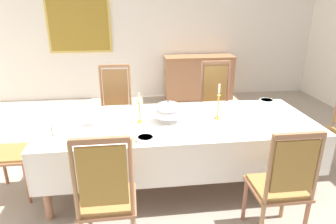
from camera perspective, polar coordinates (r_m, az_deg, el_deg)
name	(u,v)px	position (r m, az deg, el deg)	size (l,w,h in m)	color
ground	(176,175)	(3.63, 1.65, -12.16)	(6.83, 6.33, 0.04)	#A29585
back_wall	(153,19)	(6.25, -2.86, 17.61)	(6.83, 0.08, 3.24)	silver
dining_table	(179,127)	(3.17, 2.19, -2.88)	(2.84, 1.11, 0.75)	#9C694E
tablecloth	(179,130)	(3.19, 2.18, -3.56)	(2.86, 1.13, 0.43)	white
chair_south_a	(107,196)	(2.36, -11.79, -15.60)	(0.44, 0.42, 1.11)	#A26E47
chair_north_a	(116,108)	(4.08, -9.97, 0.74)	(0.44, 0.42, 1.16)	#A66451
chair_south_b	(282,184)	(2.64, 21.15, -12.84)	(0.44, 0.42, 1.07)	#A06551
chair_north_b	(216,104)	(4.23, 9.35, 1.62)	(0.44, 0.42, 1.17)	#987349
chair_head_west	(2,147)	(3.45, -29.43, -5.84)	(0.42, 0.44, 1.10)	#9D7643
chair_head_east	(334,128)	(3.93, 29.46, -2.77)	(0.42, 0.44, 1.10)	#9D744B
soup_tureen	(168,111)	(3.09, 0.06, 0.15)	(0.29, 0.29, 0.23)	white
candlestick_west	(140,111)	(3.06, -5.50, 0.21)	(0.07, 0.07, 0.33)	gold
candlestick_east	(218,105)	(3.18, 9.70, 1.37)	(0.07, 0.07, 0.39)	gold
bowl_near_left	(145,138)	(2.71, -4.40, -5.09)	(0.17, 0.17, 0.03)	white
bowl_near_right	(267,101)	(3.89, 18.54, 2.05)	(0.18, 0.18, 0.04)	white
bowl_far_left	(65,111)	(3.54, -19.31, 0.13)	(0.15, 0.15, 0.04)	white
spoon_primary	(133,139)	(2.73, -6.80, -5.23)	(0.03, 0.18, 0.01)	gold
spoon_secondary	(275,101)	(3.97, 19.97, 1.97)	(0.05, 0.18, 0.01)	gold
sideboard	(199,77)	(6.25, 5.97, 6.67)	(1.44, 0.48, 0.90)	#A16D4C
framed_painting	(78,13)	(6.24, -17.07, 17.91)	(1.22, 0.05, 1.52)	#D1B251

